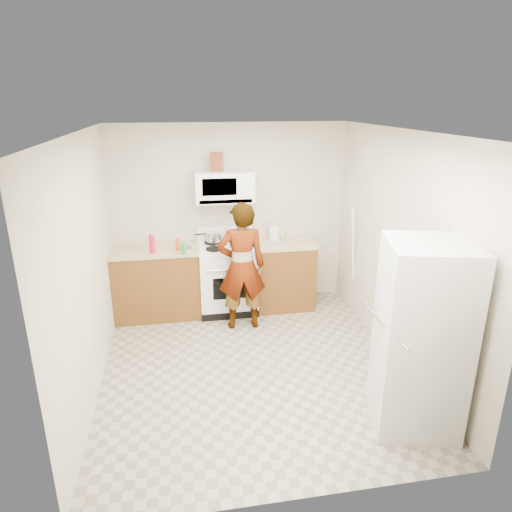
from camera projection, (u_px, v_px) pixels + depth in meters
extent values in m
plane|color=gray|center=(253.00, 366.00, 5.02)|extent=(3.60, 3.60, 0.00)
cube|color=beige|center=(231.00, 216.00, 6.28)|extent=(3.20, 0.02, 2.50)
cube|color=beige|center=(399.00, 250.00, 4.87)|extent=(0.02, 3.60, 2.50)
cube|color=brown|center=(157.00, 283.00, 6.09)|extent=(1.12, 0.62, 0.90)
cube|color=tan|center=(155.00, 250.00, 5.94)|extent=(1.14, 0.64, 0.03)
cube|color=brown|center=(283.00, 275.00, 6.37)|extent=(0.80, 0.62, 0.90)
cube|color=tan|center=(283.00, 243.00, 6.22)|extent=(0.82, 0.64, 0.03)
cube|color=white|center=(227.00, 279.00, 6.23)|extent=(0.76, 0.65, 0.90)
cube|color=white|center=(227.00, 247.00, 6.08)|extent=(0.76, 0.62, 0.03)
cube|color=white|center=(224.00, 233.00, 6.31)|extent=(0.76, 0.08, 0.20)
cube|color=white|center=(224.00, 187.00, 5.95)|extent=(0.76, 0.38, 0.40)
imported|color=tan|center=(242.00, 267.00, 5.64)|extent=(0.60, 0.40, 1.63)
cube|color=white|center=(421.00, 337.00, 3.91)|extent=(0.85, 0.85, 1.70)
cylinder|color=white|center=(274.00, 233.00, 6.29)|extent=(0.18, 0.18, 0.18)
cube|color=brown|center=(217.00, 162.00, 5.82)|extent=(0.18, 0.18, 0.24)
cylinder|color=silver|center=(214.00, 237.00, 6.18)|extent=(0.26, 0.26, 0.12)
cube|color=white|center=(240.00, 245.00, 6.03)|extent=(0.29, 0.25, 0.05)
cylinder|color=red|center=(152.00, 244.00, 5.74)|extent=(0.07, 0.07, 0.23)
cylinder|color=#CE4F16|center=(178.00, 244.00, 5.85)|extent=(0.06, 0.06, 0.17)
cylinder|color=#1A9331|center=(184.00, 248.00, 5.71)|extent=(0.06, 0.06, 0.16)
cylinder|color=silver|center=(184.00, 248.00, 5.97)|extent=(0.29, 0.29, 0.01)
cylinder|color=white|center=(353.00, 260.00, 6.11)|extent=(0.24, 0.24, 1.46)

